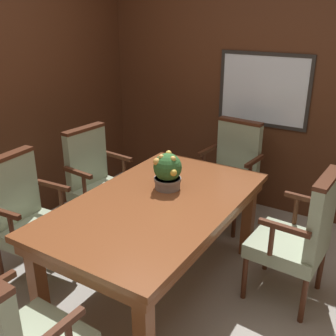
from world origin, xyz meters
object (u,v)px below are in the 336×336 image
(potted_plant, at_px, (168,171))
(dining_table, at_px, (157,212))
(chair_left_near, at_px, (27,215))
(chair_head_far, at_px, (232,169))
(chair_right_far, at_px, (300,234))
(chair_left_far, at_px, (97,179))

(potted_plant, bearing_deg, dining_table, -78.20)
(chair_left_near, distance_m, chair_head_far, 1.97)
(dining_table, xyz_separation_m, potted_plant, (-0.05, 0.22, 0.24))
(chair_left_near, xyz_separation_m, potted_plant, (0.89, 0.62, 0.35))
(chair_right_far, height_order, chair_left_near, same)
(chair_left_near, bearing_deg, dining_table, -70.79)
(dining_table, distance_m, chair_left_far, 1.04)
(potted_plant, bearing_deg, chair_left_far, 167.87)
(dining_table, height_order, chair_left_near, chair_left_near)
(chair_left_near, bearing_deg, chair_right_far, -70.27)
(chair_left_near, relative_size, chair_left_far, 1.00)
(chair_right_far, xyz_separation_m, potted_plant, (-0.98, -0.21, 0.35))
(dining_table, xyz_separation_m, chair_head_far, (0.04, 1.30, -0.11))
(chair_right_far, bearing_deg, dining_table, -62.55)
(chair_left_near, height_order, chair_head_far, same)
(chair_right_far, xyz_separation_m, chair_head_far, (-0.90, 0.88, 0.00))
(chair_head_far, bearing_deg, chair_left_far, -132.45)
(chair_right_far, bearing_deg, chair_left_near, -63.08)
(chair_left_near, height_order, potted_plant, potted_plant)
(dining_table, relative_size, potted_plant, 6.10)
(chair_right_far, height_order, potted_plant, potted_plant)
(chair_left_near, bearing_deg, chair_left_far, -3.22)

